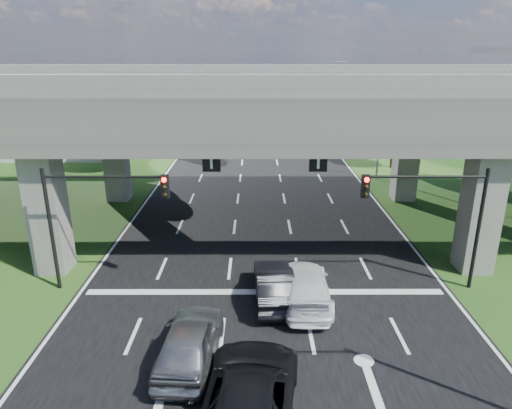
{
  "coord_description": "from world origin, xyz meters",
  "views": [
    {
      "loc": [
        -0.45,
        -15.8,
        11.0
      ],
      "look_at": [
        -0.41,
        6.59,
        3.4
      ],
      "focal_mm": 32.0,
      "sensor_mm": 36.0,
      "label": 1
    }
  ],
  "objects_px": {
    "car_silver": "(190,341)",
    "streetlight_beyond": "(343,95)",
    "car_dark": "(274,284)",
    "car_white": "(305,286)",
    "streetlight_far": "(377,113)",
    "car_trailing": "(249,397)",
    "signal_left": "(94,207)",
    "signal_right": "(435,207)"
  },
  "relations": [
    {
      "from": "car_silver",
      "to": "streetlight_beyond",
      "type": "bearing_deg",
      "value": -103.22
    },
    {
      "from": "car_dark",
      "to": "car_white",
      "type": "relative_size",
      "value": 0.88
    },
    {
      "from": "streetlight_far",
      "to": "car_trailing",
      "type": "bearing_deg",
      "value": -110.68
    },
    {
      "from": "signal_left",
      "to": "car_trailing",
      "type": "bearing_deg",
      "value": -49.4
    },
    {
      "from": "streetlight_far",
      "to": "streetlight_beyond",
      "type": "relative_size",
      "value": 1.0
    },
    {
      "from": "signal_right",
      "to": "signal_left",
      "type": "distance_m",
      "value": 15.65
    },
    {
      "from": "signal_right",
      "to": "car_trailing",
      "type": "distance_m",
      "value": 12.36
    },
    {
      "from": "streetlight_beyond",
      "to": "signal_left",
      "type": "bearing_deg",
      "value": -116.43
    },
    {
      "from": "signal_right",
      "to": "streetlight_beyond",
      "type": "distance_m",
      "value": 36.17
    },
    {
      "from": "car_silver",
      "to": "car_trailing",
      "type": "relative_size",
      "value": 0.81
    },
    {
      "from": "signal_left",
      "to": "streetlight_far",
      "type": "bearing_deg",
      "value": 48.22
    },
    {
      "from": "signal_left",
      "to": "car_dark",
      "type": "xyz_separation_m",
      "value": [
        8.24,
        -1.16,
        -3.36
      ]
    },
    {
      "from": "car_white",
      "to": "car_trailing",
      "type": "bearing_deg",
      "value": 72.01
    },
    {
      "from": "signal_left",
      "to": "signal_right",
      "type": "bearing_deg",
      "value": 0.0
    },
    {
      "from": "streetlight_beyond",
      "to": "car_trailing",
      "type": "relative_size",
      "value": 1.62
    },
    {
      "from": "car_trailing",
      "to": "signal_left",
      "type": "bearing_deg",
      "value": -42.64
    },
    {
      "from": "car_dark",
      "to": "streetlight_beyond",
      "type": "bearing_deg",
      "value": -107.04
    },
    {
      "from": "streetlight_beyond",
      "to": "car_trailing",
      "type": "xyz_separation_m",
      "value": [
        -10.73,
        -44.44,
        -4.96
      ]
    },
    {
      "from": "streetlight_far",
      "to": "streetlight_beyond",
      "type": "distance_m",
      "value": 16.0
    },
    {
      "from": "signal_left",
      "to": "car_white",
      "type": "height_order",
      "value": "signal_left"
    },
    {
      "from": "car_dark",
      "to": "car_trailing",
      "type": "distance_m",
      "value": 7.31
    },
    {
      "from": "streetlight_beyond",
      "to": "car_dark",
      "type": "height_order",
      "value": "streetlight_beyond"
    },
    {
      "from": "car_white",
      "to": "streetlight_far",
      "type": "bearing_deg",
      "value": -110.19
    },
    {
      "from": "signal_right",
      "to": "streetlight_far",
      "type": "distance_m",
      "value": 20.25
    },
    {
      "from": "signal_right",
      "to": "streetlight_beyond",
      "type": "xyz_separation_m",
      "value": [
        2.27,
        36.06,
        1.66
      ]
    },
    {
      "from": "signal_right",
      "to": "car_silver",
      "type": "bearing_deg",
      "value": -152.64
    },
    {
      "from": "signal_left",
      "to": "car_dark",
      "type": "bearing_deg",
      "value": -7.98
    },
    {
      "from": "signal_right",
      "to": "car_white",
      "type": "height_order",
      "value": "signal_right"
    },
    {
      "from": "signal_right",
      "to": "car_silver",
      "type": "distance_m",
      "value": 12.46
    },
    {
      "from": "streetlight_far",
      "to": "car_white",
      "type": "bearing_deg",
      "value": -111.22
    },
    {
      "from": "streetlight_beyond",
      "to": "car_dark",
      "type": "distance_m",
      "value": 38.78
    },
    {
      "from": "streetlight_far",
      "to": "car_dark",
      "type": "bearing_deg",
      "value": -114.54
    },
    {
      "from": "car_white",
      "to": "car_dark",
      "type": "bearing_deg",
      "value": -5.44
    },
    {
      "from": "signal_left",
      "to": "car_trailing",
      "type": "height_order",
      "value": "signal_left"
    },
    {
      "from": "signal_right",
      "to": "car_white",
      "type": "bearing_deg",
      "value": -167.71
    },
    {
      "from": "streetlight_beyond",
      "to": "car_silver",
      "type": "relative_size",
      "value": 2.0
    },
    {
      "from": "streetlight_far",
      "to": "car_silver",
      "type": "distance_m",
      "value": 29.09
    },
    {
      "from": "car_trailing",
      "to": "signal_right",
      "type": "bearing_deg",
      "value": -128.5
    },
    {
      "from": "car_dark",
      "to": "signal_left",
      "type": "bearing_deg",
      "value": -10.43
    },
    {
      "from": "streetlight_beyond",
      "to": "car_trailing",
      "type": "height_order",
      "value": "streetlight_beyond"
    },
    {
      "from": "car_trailing",
      "to": "car_white",
      "type": "bearing_deg",
      "value": -102.25
    },
    {
      "from": "signal_right",
      "to": "car_white",
      "type": "xyz_separation_m",
      "value": [
        -6.02,
        -1.31,
        -3.37
      ]
    }
  ]
}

